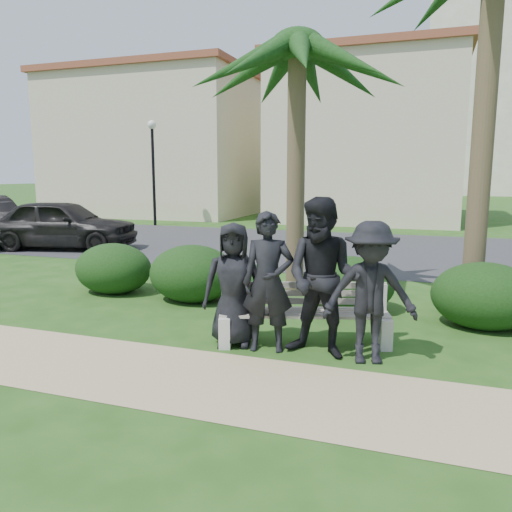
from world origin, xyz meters
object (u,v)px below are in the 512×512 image
object	(u,v)px
man_d	(370,293)
car_a	(62,224)
park_bench	(305,318)
palm_left	(297,48)
man_b	(268,282)
man_c	(323,278)
man_a	(233,285)
street_lamp	(153,154)

from	to	relation	value
man_d	car_a	distance (m)	11.14
park_bench	palm_left	bearing A→B (deg)	89.95
park_bench	man_b	distance (m)	0.74
man_b	man_d	distance (m)	1.22
man_c	man_d	xyz separation A→B (m)	(0.55, -0.02, -0.13)
man_b	car_a	distance (m)	10.14
car_a	man_d	bearing A→B (deg)	-135.34
man_a	palm_left	size ratio (longest dim) A/B	0.30
man_b	man_d	world-z (taller)	man_b
park_bench	man_b	size ratio (longest dim) A/B	1.33
park_bench	man_d	size ratio (longest dim) A/B	1.39
park_bench	palm_left	distance (m)	4.86
man_d	car_a	bearing A→B (deg)	132.27
park_bench	man_b	bearing A→B (deg)	-153.61
park_bench	man_a	distance (m)	1.01
man_a	man_d	xyz separation A→B (m)	(1.69, -0.05, 0.04)
man_c	car_a	distance (m)	10.67
park_bench	man_c	xyz separation A→B (m)	(0.29, -0.35, 0.61)
man_d	car_a	xyz separation A→B (m)	(-9.36, 6.04, -0.10)
man_c	palm_left	size ratio (longest dim) A/B	0.36
park_bench	man_d	xyz separation A→B (m)	(0.84, -0.37, 0.48)
street_lamp	man_b	distance (m)	15.71
man_a	street_lamp	bearing A→B (deg)	107.71
car_a	man_b	bearing A→B (deg)	-139.07
man_d	palm_left	xyz separation A→B (m)	(-1.69, 3.09, 3.45)
palm_left	car_a	xyz separation A→B (m)	(-7.67, 2.95, -3.56)
man_b	man_c	distance (m)	0.67
man_a	man_b	distance (m)	0.48
park_bench	car_a	size ratio (longest dim) A/B	0.54
man_b	car_a	world-z (taller)	man_b
park_bench	man_b	xyz separation A→B (m)	(-0.38, -0.36, 0.52)
street_lamp	man_b	xyz separation A→B (m)	(9.03, -12.69, -2.09)
man_a	man_b	bearing A→B (deg)	-21.92
street_lamp	man_a	size ratio (longest dim) A/B	2.75
man_d	car_a	size ratio (longest dim) A/B	0.39
park_bench	palm_left	world-z (taller)	palm_left
man_b	man_d	size ratio (longest dim) A/B	1.05
park_bench	man_d	distance (m)	1.04
man_b	man_c	size ratio (longest dim) A/B	0.91
palm_left	car_a	distance (m)	8.95
man_a	man_b	xyz separation A→B (m)	(0.47, -0.05, 0.08)
palm_left	man_a	bearing A→B (deg)	-89.92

